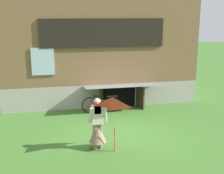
{
  "coord_description": "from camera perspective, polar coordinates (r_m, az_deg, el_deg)",
  "views": [
    {
      "loc": [
        -2.11,
        -9.07,
        3.97
      ],
      "look_at": [
        -0.07,
        0.84,
        1.45
      ],
      "focal_mm": 47.6,
      "sensor_mm": 36.0,
      "label": 1
    }
  ],
  "objects": [
    {
      "name": "kite",
      "position": [
        8.18,
        0.07,
        -5.05
      ],
      "size": [
        1.06,
        1.1,
        1.62
      ],
      "color": "red",
      "rests_on": "ground_plane"
    },
    {
      "name": "person",
      "position": [
        8.9,
        -2.78,
        -7.85
      ],
      "size": [
        0.61,
        0.52,
        1.57
      ],
      "rotation": [
        0.0,
        0.0,
        -0.15
      ],
      "color": "#7F6B51",
      "rests_on": "ground_plane"
    },
    {
      "name": "ground_plane",
      "position": [
        10.12,
        1.36,
        -9.09
      ],
      "size": [
        60.0,
        60.0,
        0.0
      ],
      "primitive_type": "plane",
      "color": "#3D6B28"
    },
    {
      "name": "bicycle_green",
      "position": [
        12.14,
        -2.11,
        -3.33
      ],
      "size": [
        1.61,
        0.08,
        0.73
      ],
      "rotation": [
        0.0,
        0.0,
        -0.01
      ],
      "color": "black",
      "rests_on": "ground_plane"
    },
    {
      "name": "log_house",
      "position": [
        14.68,
        -3.31,
        7.48
      ],
      "size": [
        8.49,
        5.84,
        4.62
      ],
      "color": "#9E998E",
      "rests_on": "ground_plane"
    }
  ]
}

